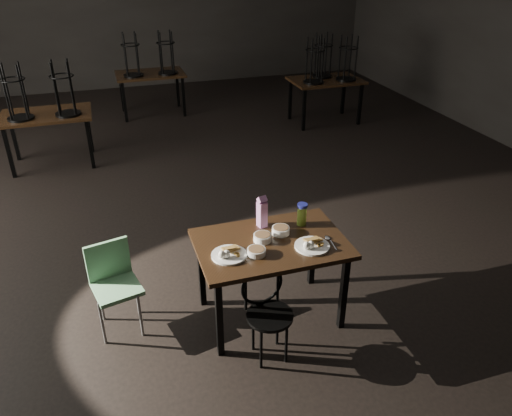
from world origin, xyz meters
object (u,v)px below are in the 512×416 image
object	(u,v)px
bentwood_chair	(267,306)
water_bottle	(302,214)
school_chair	(114,279)
main_table	(271,250)
juice_carton	(262,212)

from	to	relation	value
bentwood_chair	water_bottle	bearing A→B (deg)	43.59
school_chair	water_bottle	bearing A→B (deg)	-16.62
water_bottle	main_table	bearing A→B (deg)	-151.45
main_table	bentwood_chair	world-z (taller)	same
juice_carton	water_bottle	world-z (taller)	juice_carton
main_table	school_chair	xyz separation A→B (m)	(-1.25, 0.28, -0.21)
bentwood_chair	juice_carton	bearing A→B (deg)	69.60
main_table	bentwood_chair	xyz separation A→B (m)	(-0.17, -0.40, -0.23)
main_table	juice_carton	bearing A→B (deg)	88.33
main_table	school_chair	distance (m)	1.30
water_bottle	bentwood_chair	xyz separation A→B (m)	(-0.50, -0.58, -0.40)
main_table	water_bottle	world-z (taller)	water_bottle
bentwood_chair	school_chair	size ratio (longest dim) A/B	0.98
juice_carton	water_bottle	bearing A→B (deg)	-12.85
school_chair	juice_carton	bearing A→B (deg)	-14.11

